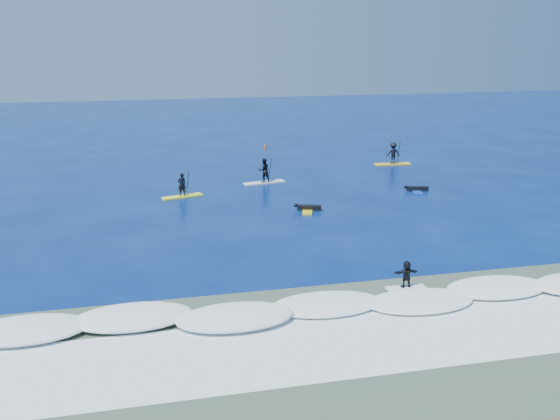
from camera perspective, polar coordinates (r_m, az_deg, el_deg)
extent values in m
plane|color=#04174D|center=(36.35, 4.21, -2.10)|extent=(160.00, 160.00, 0.00)
cube|color=#3B5142|center=(24.36, 14.21, -11.94)|extent=(90.00, 13.00, 0.01)
cube|color=white|center=(27.59, 10.42, -8.30)|extent=(40.00, 6.00, 0.30)
cube|color=silver|center=(25.15, 13.16, -10.96)|extent=(34.00, 5.00, 0.02)
cube|color=#FAF71B|center=(44.69, -8.92, 1.23)|extent=(2.97, 1.54, 0.10)
imported|color=black|center=(44.48, -8.97, 2.33)|extent=(0.70, 0.56, 1.66)
cylinder|color=black|center=(44.65, -8.45, 2.32)|extent=(0.24, 0.65, 1.94)
cube|color=black|center=(44.87, -8.40, 1.18)|extent=(0.12, 0.03, 0.29)
cube|color=silver|center=(48.33, -1.47, 2.53)|extent=(3.31, 1.40, 0.11)
imported|color=black|center=(48.12, -1.48, 3.67)|extent=(1.02, 0.86, 1.85)
cylinder|color=black|center=(48.32, -0.95, 3.64)|extent=(0.19, 0.74, 2.15)
cube|color=black|center=(48.54, -0.94, 2.46)|extent=(0.13, 0.03, 0.32)
cube|color=yellow|center=(56.17, 10.25, 4.16)|extent=(3.27, 0.94, 0.11)
imported|color=black|center=(55.99, 10.30, 5.15)|extent=(1.23, 0.74, 1.86)
cylinder|color=black|center=(56.17, 10.76, 5.09)|extent=(0.08, 0.75, 2.17)
cube|color=black|center=(56.37, 10.71, 4.07)|extent=(0.13, 0.03, 0.32)
cube|color=yellow|center=(40.84, 2.54, 0.03)|extent=(1.25, 2.36, 0.11)
cube|color=black|center=(40.79, 2.69, 0.28)|extent=(1.63, 0.86, 0.26)
sphere|color=black|center=(40.79, 1.44, 0.45)|extent=(0.26, 0.26, 0.26)
cube|color=#1636A8|center=(46.89, 12.31, 1.75)|extent=(1.10, 2.36, 0.11)
cube|color=black|center=(46.88, 12.45, 1.97)|extent=(1.63, 0.75, 0.26)
sphere|color=black|center=(46.66, 11.40, 2.11)|extent=(0.26, 0.26, 0.26)
cube|color=silver|center=(28.66, 11.42, -6.99)|extent=(1.84, 0.55, 0.10)
imported|color=black|center=(28.41, 11.49, -5.77)|extent=(1.14, 0.39, 1.22)
cylinder|color=#DC5213|center=(62.82, -1.36, 5.77)|extent=(0.25, 0.25, 0.40)
cone|color=#DC5213|center=(62.77, -1.36, 6.04)|extent=(0.18, 0.18, 0.20)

